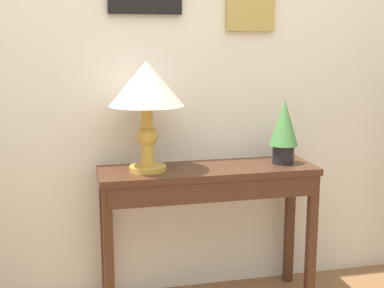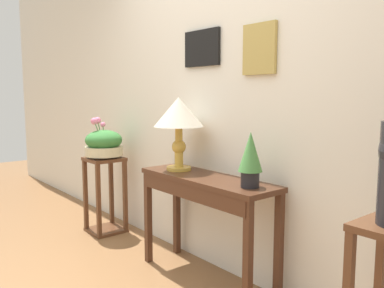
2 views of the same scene
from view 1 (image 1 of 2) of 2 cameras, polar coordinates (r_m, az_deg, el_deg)
back_wall_with_art at (r=2.79m, az=-1.81°, el=11.78°), size 9.00×0.13×2.80m
console_table at (r=2.64m, az=1.88°, el=-5.30°), size 1.11×0.34×0.74m
table_lamp at (r=2.50m, az=-5.04°, el=6.00°), size 0.37×0.37×0.54m
potted_plant_on_console at (r=2.72m, az=10.12°, el=1.67°), size 0.15×0.15×0.34m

